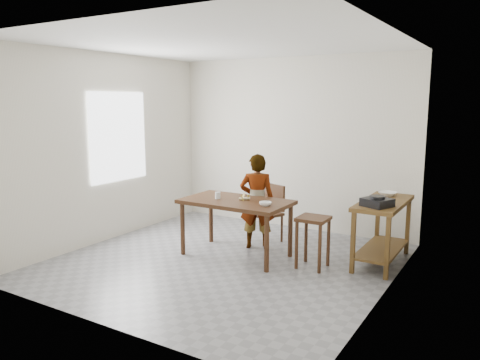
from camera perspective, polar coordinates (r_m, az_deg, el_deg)
The scene contains 17 objects.
floor at distance 6.06m, azimuth -1.99°, elevation -10.11°, with size 4.00×4.00×0.04m, color gray.
ceiling at distance 5.74m, azimuth -2.15°, elevation 16.58°, with size 4.00×4.00×0.04m, color white.
wall_back at distance 7.50m, azimuth 6.43°, elevation 4.41°, with size 4.00×0.04×2.70m, color silver.
wall_front at distance 4.21m, azimuth -17.28°, elevation -0.03°, with size 4.00×0.04×2.70m, color silver.
wall_left at distance 7.05m, azimuth -15.98°, elevation 3.77°, with size 0.04×4.00×2.70m, color silver.
wall_right at distance 4.94m, azimuth 17.95°, elevation 1.31°, with size 0.04×4.00×2.70m, color silver.
window_pane at distance 7.13m, azimuth -14.59°, elevation 5.11°, with size 0.02×1.10×1.30m, color white.
dining_table at distance 6.18m, azimuth -0.48°, elevation -5.86°, with size 1.40×0.80×0.75m, color #3B2211, non-canonical shape.
prep_counter at distance 6.15m, azimuth 16.93°, elevation -6.10°, with size 0.50×1.20×0.80m, color brown, non-canonical shape.
child at distance 6.43m, azimuth 2.08°, elevation -2.62°, with size 0.48×0.32×1.32m, color silver.
dining_chair at distance 6.79m, azimuth 3.11°, elevation -4.12°, with size 0.40×0.40×0.82m, color #3B2211, non-canonical shape.
stool at distance 5.83m, azimuth 8.84°, elevation -7.51°, with size 0.36×0.36×0.64m, color #3B2211, non-canonical shape.
glass_tumbler at distance 6.17m, azimuth -2.73°, elevation -1.88°, with size 0.07×0.07×0.09m, color white.
small_bowl at distance 5.76m, azimuth 3.10°, elevation -2.91°, with size 0.15×0.15×0.05m, color white.
banana at distance 6.07m, azimuth 0.56°, elevation -2.21°, with size 0.16×0.11×0.06m, color #EBBD4F, non-canonical shape.
serving_bowl at distance 6.40m, azimuth 17.59°, elevation -1.61°, with size 0.22×0.22×0.06m, color white.
gas_burner at distance 5.72m, azimuth 16.38°, elevation -2.63°, with size 0.29×0.29×0.10m, color black.
Camera 1 is at (3.12, -4.77, 2.03)m, focal length 35.00 mm.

